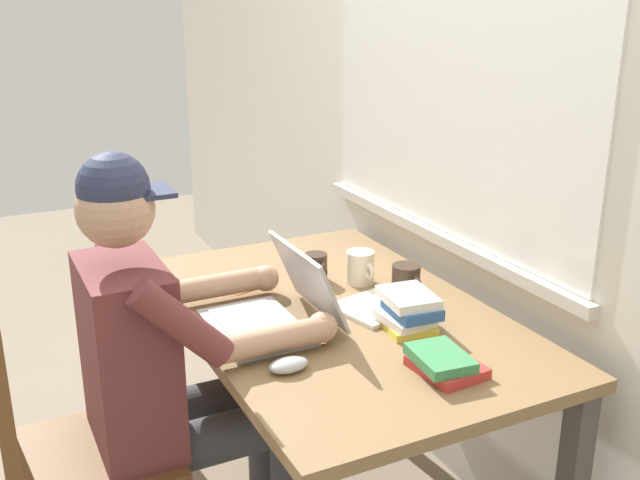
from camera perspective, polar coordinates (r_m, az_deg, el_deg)
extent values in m
cube|color=silver|center=(2.25, 12.78, 10.70)|extent=(6.00, 0.04, 2.60)
cube|color=white|center=(2.36, 9.73, 11.78)|extent=(1.33, 0.01, 0.94)
cube|color=beige|center=(2.47, 9.00, 0.42)|extent=(1.39, 0.06, 0.04)
cube|color=olive|center=(2.15, 1.25, -5.84)|extent=(1.30, 0.83, 0.03)
cube|color=#4C4742|center=(2.70, -11.81, -9.33)|extent=(0.06, 0.06, 0.69)
cube|color=#4C4742|center=(2.94, 2.06, -6.54)|extent=(0.06, 0.06, 0.69)
cube|color=brown|center=(1.99, -14.49, -8.68)|extent=(0.34, 0.20, 0.50)
sphere|color=tan|center=(1.84, -15.48, 2.31)|extent=(0.19, 0.19, 0.19)
sphere|color=#282D47|center=(1.83, -15.62, 3.88)|extent=(0.17, 0.17, 0.17)
cube|color=#282D47|center=(1.85, -12.98, 3.65)|extent=(0.13, 0.10, 0.01)
cylinder|color=#38383D|center=(2.22, -9.33, -12.52)|extent=(0.13, 0.40, 0.13)
cylinder|color=#38383D|center=(2.08, -7.79, -14.89)|extent=(0.13, 0.40, 0.13)
cylinder|color=#38383D|center=(2.40, -4.30, -16.15)|extent=(0.10, 0.10, 0.45)
cylinder|color=brown|center=(2.12, -13.64, -2.14)|extent=(0.10, 0.25, 0.25)
cylinder|color=tan|center=(2.21, -7.65, -3.44)|extent=(0.07, 0.28, 0.07)
sphere|color=tan|center=(2.24, -4.19, -2.95)|extent=(0.08, 0.08, 0.08)
cylinder|color=brown|center=(1.76, -10.61, -6.34)|extent=(0.10, 0.25, 0.25)
cylinder|color=tan|center=(1.86, -3.59, -7.64)|extent=(0.07, 0.28, 0.07)
sphere|color=tan|center=(1.92, 0.16, -6.71)|extent=(0.08, 0.08, 0.08)
cube|color=brown|center=(2.10, -17.20, -15.54)|extent=(0.42, 0.42, 0.02)
cube|color=brown|center=(2.41, -12.85, -16.78)|extent=(0.04, 0.04, 0.43)
cube|color=brown|center=(1.80, -23.00, -13.12)|extent=(0.04, 0.04, 0.48)
cube|color=brown|center=(2.02, -22.99, -13.35)|extent=(0.36, 0.02, 0.04)
cube|color=#ADAFB2|center=(2.03, -4.98, -6.70)|extent=(0.33, 0.23, 0.02)
cube|color=silver|center=(2.02, -4.98, -6.46)|extent=(0.29, 0.17, 0.00)
cube|color=#ADAFB2|center=(2.04, -0.93, -3.11)|extent=(0.33, 0.10, 0.21)
cube|color=silver|center=(2.04, -0.93, -3.11)|extent=(0.29, 0.08, 0.18)
ellipsoid|color=#ADAFB2|center=(1.81, -2.43, -9.58)|extent=(0.06, 0.10, 0.03)
cylinder|color=beige|center=(2.32, 3.10, -2.10)|extent=(0.09, 0.09, 0.10)
torus|color=beige|center=(2.28, 3.79, -2.43)|extent=(0.05, 0.01, 0.05)
cylinder|color=#38281E|center=(2.25, 6.62, -3.04)|extent=(0.09, 0.09, 0.09)
torus|color=#38281E|center=(2.21, 7.39, -3.39)|extent=(0.05, 0.01, 0.05)
cylinder|color=#38281E|center=(2.34, -0.32, -2.08)|extent=(0.07, 0.07, 0.09)
torus|color=#38281E|center=(2.30, 0.21, -2.36)|extent=(0.05, 0.01, 0.05)
cube|color=gold|center=(2.05, 6.57, -6.40)|extent=(0.18, 0.15, 0.02)
cube|color=white|center=(2.03, 6.51, -5.95)|extent=(0.15, 0.12, 0.02)
cube|color=#2D5B9E|center=(2.02, 7.09, -5.26)|extent=(0.16, 0.13, 0.03)
cube|color=white|center=(2.02, 6.80, -4.41)|extent=(0.17, 0.15, 0.03)
cube|color=#BC332D|center=(1.84, 9.74, -9.60)|extent=(0.18, 0.15, 0.03)
cube|color=#38844C|center=(1.82, 9.23, -8.95)|extent=(0.17, 0.13, 0.03)
cube|color=silver|center=(2.15, 4.22, -5.22)|extent=(0.23, 0.24, 0.01)
cube|color=gold|center=(2.33, -6.34, -3.48)|extent=(0.14, 0.11, 0.00)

